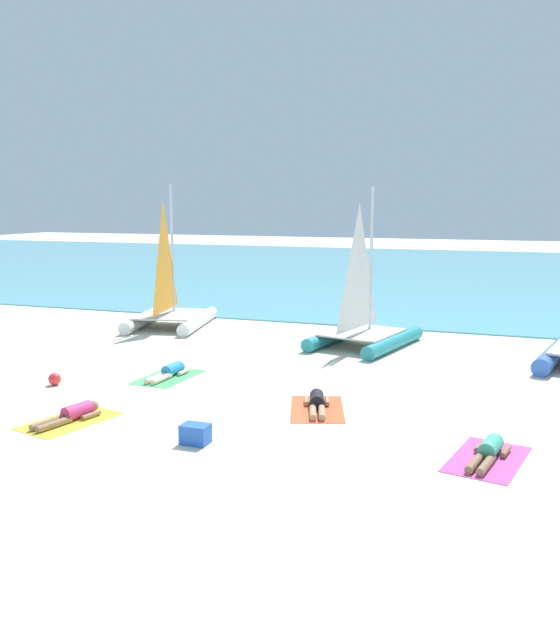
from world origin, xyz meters
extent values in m
plane|color=beige|center=(0.00, 10.00, 0.00)|extent=(120.00, 120.00, 0.00)
cube|color=#5BB2C1|center=(0.00, 30.88, 0.03)|extent=(120.00, 40.00, 0.05)
cylinder|color=white|center=(-6.46, 8.64, 0.22)|extent=(1.17, 3.80, 0.43)
cylinder|color=white|center=(-4.52, 9.03, 0.22)|extent=(1.17, 3.80, 0.43)
cube|color=silver|center=(-5.46, 8.66, 0.46)|extent=(2.42, 2.77, 0.05)
cylinder|color=silver|center=(-5.56, 9.19, 2.69)|extent=(0.09, 0.09, 4.51)
pyramid|color=orange|center=(-5.39, 8.32, 2.55)|extent=(0.44, 1.96, 3.79)
cylinder|color=blue|center=(7.02, 7.72, 0.24)|extent=(1.33, 4.12, 0.47)
cylinder|color=teal|center=(0.70, 8.15, 0.21)|extent=(1.23, 3.66, 0.42)
cylinder|color=teal|center=(2.57, 7.72, 0.21)|extent=(1.23, 3.66, 0.42)
cube|color=silver|center=(1.60, 7.77, 0.44)|extent=(2.40, 2.71, 0.05)
cylinder|color=silver|center=(1.72, 8.28, 2.60)|extent=(0.09, 0.09, 4.36)
pyramid|color=white|center=(1.52, 7.44, 2.47)|extent=(0.48, 1.88, 3.66)
cube|color=yellow|center=(-2.31, -1.08, 0.01)|extent=(1.52, 2.11, 0.01)
cylinder|color=#D83372|center=(-2.26, -0.88, 0.16)|extent=(0.44, 0.67, 0.30)
sphere|color=#8C6647|center=(-2.16, -0.49, 0.16)|extent=(0.22, 0.22, 0.22)
cylinder|color=#8C6647|center=(-2.50, -1.49, 0.08)|extent=(0.32, 0.79, 0.14)
cylinder|color=#8C6647|center=(-2.33, -1.54, 0.08)|extent=(0.32, 0.79, 0.14)
cylinder|color=#8C6647|center=(-2.44, -0.68, 0.07)|extent=(0.20, 0.46, 0.10)
cylinder|color=#8C6647|center=(-2.01, -0.78, 0.07)|extent=(0.20, 0.46, 0.10)
cube|color=#4CB266|center=(-2.14, 2.62, 0.01)|extent=(1.21, 1.96, 0.01)
cylinder|color=#268CCC|center=(-2.13, 2.82, 0.16)|extent=(0.33, 0.64, 0.30)
sphere|color=beige|center=(-2.11, 3.23, 0.16)|extent=(0.22, 0.22, 0.22)
cylinder|color=beige|center=(-2.26, 2.17, 0.08)|extent=(0.18, 0.79, 0.14)
cylinder|color=beige|center=(-2.08, 2.16, 0.08)|extent=(0.18, 0.79, 0.14)
cylinder|color=beige|center=(-2.34, 2.99, 0.07)|extent=(0.13, 0.45, 0.10)
cylinder|color=beige|center=(-1.90, 2.96, 0.07)|extent=(0.13, 0.45, 0.10)
cube|color=#EA5933|center=(2.10, 1.34, 0.01)|extent=(1.62, 2.14, 0.01)
cylinder|color=black|center=(2.04, 1.53, 0.16)|extent=(0.47, 0.68, 0.30)
sphere|color=tan|center=(1.92, 1.92, 0.16)|extent=(0.22, 0.22, 0.22)
cylinder|color=tan|center=(2.15, 0.89, 0.08)|extent=(0.37, 0.79, 0.14)
cylinder|color=tan|center=(2.33, 0.94, 0.08)|extent=(0.37, 0.79, 0.14)
cylinder|color=tan|center=(1.79, 1.61, 0.07)|extent=(0.23, 0.46, 0.10)
cylinder|color=tan|center=(2.21, 1.75, 0.07)|extent=(0.23, 0.46, 0.10)
cube|color=#D84C99|center=(5.63, -0.37, 0.01)|extent=(1.45, 2.08, 0.01)
cylinder|color=#3FB28C|center=(5.67, -0.17, 0.16)|extent=(0.42, 0.67, 0.30)
sphere|color=#8C6647|center=(5.75, 0.23, 0.16)|extent=(0.22, 0.22, 0.22)
cylinder|color=#8C6647|center=(5.45, -0.79, 0.08)|extent=(0.29, 0.79, 0.14)
cylinder|color=#8C6647|center=(5.63, -0.83, 0.08)|extent=(0.29, 0.79, 0.14)
cylinder|color=#8C6647|center=(5.48, 0.02, 0.07)|extent=(0.19, 0.46, 0.10)
cylinder|color=#8C6647|center=(5.91, -0.07, 0.07)|extent=(0.19, 0.46, 0.10)
sphere|color=red|center=(-4.33, 1.05, 0.15)|extent=(0.30, 0.30, 0.30)
cube|color=blue|center=(0.62, -1.35, 0.18)|extent=(0.50, 0.36, 0.36)
camera|label=1|loc=(5.95, -11.69, 4.29)|focal=37.59mm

